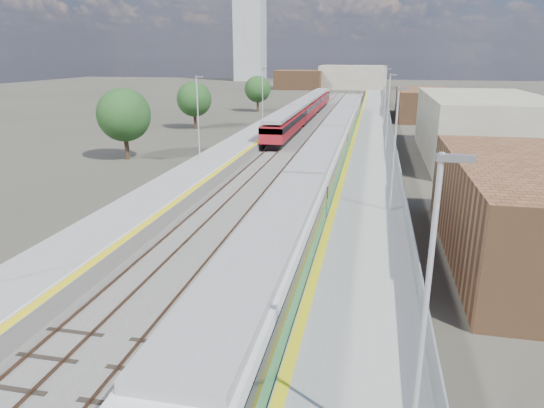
% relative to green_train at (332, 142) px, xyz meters
% --- Properties ---
extents(ground, '(320.00, 320.00, 0.00)m').
position_rel_green_train_xyz_m(ground, '(-1.50, 11.02, -2.19)').
color(ground, '#47443A').
rests_on(ground, ground).
extents(ballast_bed, '(10.50, 155.00, 0.06)m').
position_rel_green_train_xyz_m(ballast_bed, '(-3.75, 13.52, -2.16)').
color(ballast_bed, '#565451').
rests_on(ballast_bed, ground).
extents(tracks, '(8.96, 160.00, 0.17)m').
position_rel_green_train_xyz_m(tracks, '(-3.15, 15.20, -2.08)').
color(tracks, '#4C3323').
rests_on(tracks, ground).
extents(platform_right, '(4.70, 155.00, 8.52)m').
position_rel_green_train_xyz_m(platform_right, '(3.78, 13.51, -1.66)').
color(platform_right, slate).
rests_on(platform_right, ground).
extents(platform_left, '(4.30, 155.00, 8.52)m').
position_rel_green_train_xyz_m(platform_left, '(-10.55, 13.51, -1.67)').
color(platform_left, slate).
rests_on(platform_left, ground).
extents(buildings, '(72.00, 185.50, 40.00)m').
position_rel_green_train_xyz_m(buildings, '(-19.62, 99.62, 8.51)').
color(buildings, brown).
rests_on(buildings, ground).
extents(green_train, '(2.83, 78.67, 3.11)m').
position_rel_green_train_xyz_m(green_train, '(0.00, 0.00, 0.00)').
color(green_train, black).
rests_on(green_train, ground).
extents(red_train, '(2.66, 53.96, 3.35)m').
position_rel_green_train_xyz_m(red_train, '(-7.00, 31.17, -0.21)').
color(red_train, black).
rests_on(red_train, ground).
extents(tree_a, '(5.30, 5.30, 7.19)m').
position_rel_green_train_xyz_m(tree_a, '(-20.65, -1.89, 2.33)').
color(tree_a, '#382619').
rests_on(tree_a, ground).
extents(tree_b, '(4.91, 4.91, 6.66)m').
position_rel_green_train_xyz_m(tree_b, '(-21.43, 19.85, 2.00)').
color(tree_b, '#382619').
rests_on(tree_b, ground).
extents(tree_c, '(4.83, 4.83, 6.54)m').
position_rel_green_train_xyz_m(tree_c, '(-17.65, 42.89, 1.92)').
color(tree_c, '#382619').
rests_on(tree_c, ground).
extents(tree_d, '(4.35, 4.35, 5.90)m').
position_rel_green_train_xyz_m(tree_d, '(22.05, 22.61, 1.52)').
color(tree_d, '#382619').
rests_on(tree_d, ground).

